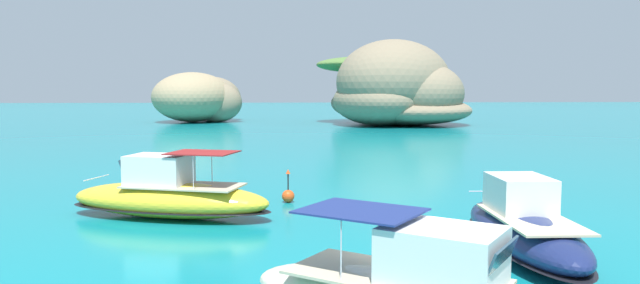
% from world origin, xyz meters
% --- Properties ---
extents(islet_large, '(23.60, 26.50, 11.74)m').
position_xyz_m(islet_large, '(12.88, 68.57, 4.45)').
color(islet_large, '#84755B').
rests_on(islet_large, ground).
extents(islet_small, '(15.12, 17.62, 7.45)m').
position_xyz_m(islet_small, '(-15.05, 77.87, 3.55)').
color(islet_small, '#9E8966').
rests_on(islet_small, ground).
extents(motorboat_navy, '(2.60, 7.94, 2.32)m').
position_xyz_m(motorboat_navy, '(4.20, 4.25, 0.78)').
color(motorboat_navy, navy).
rests_on(motorboat_navy, ground).
extents(motorboat_yellow, '(8.65, 4.78, 2.60)m').
position_xyz_m(motorboat_yellow, '(-7.50, 10.09, 0.83)').
color(motorboat_yellow, yellow).
rests_on(motorboat_yellow, ground).
extents(channel_buoy, '(0.56, 0.56, 1.48)m').
position_xyz_m(channel_buoy, '(-2.82, 12.80, 0.34)').
color(channel_buoy, '#E54C19').
rests_on(channel_buoy, ground).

